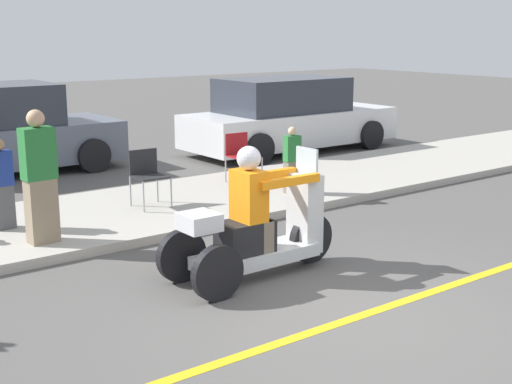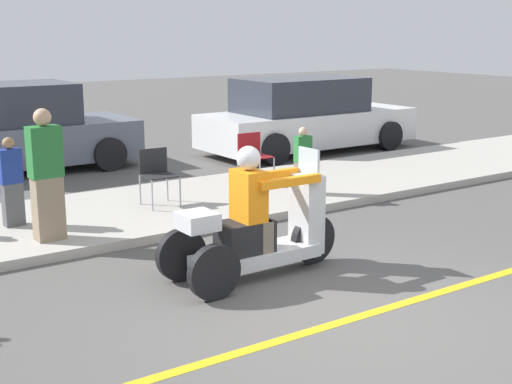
{
  "view_description": "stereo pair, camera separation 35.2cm",
  "coord_description": "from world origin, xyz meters",
  "views": [
    {
      "loc": [
        -4.55,
        -4.44,
        2.68
      ],
      "look_at": [
        -0.06,
        1.5,
        0.95
      ],
      "focal_mm": 50.0,
      "sensor_mm": 36.0,
      "label": 1
    },
    {
      "loc": [
        -4.27,
        -4.65,
        2.68
      ],
      "look_at": [
        -0.06,
        1.5,
        0.95
      ],
      "focal_mm": 50.0,
      "sensor_mm": 36.0,
      "label": 2
    }
  ],
  "objects": [
    {
      "name": "parked_car_lot_left",
      "position": [
        5.41,
        7.55,
        0.76
      ],
      "size": [
        4.85,
        2.03,
        1.61
      ],
      "color": "silver",
      "rests_on": "ground"
    },
    {
      "name": "folding_chair_set_back",
      "position": [
        0.31,
        4.61,
        0.62
      ],
      "size": [
        0.48,
        0.48,
        0.82
      ],
      "color": "#A5A8AD",
      "rests_on": "sidewalk_strip"
    },
    {
      "name": "spectator_near_curb",
      "position": [
        2.51,
        3.96,
        0.63
      ],
      "size": [
        0.27,
        0.18,
        1.05
      ],
      "color": "#726656",
      "rests_on": "sidewalk_strip"
    },
    {
      "name": "ground_plane",
      "position": [
        0.0,
        0.0,
        0.0
      ],
      "size": [
        60.0,
        60.0,
        0.0
      ],
      "primitive_type": "plane",
      "color": "#565451"
    },
    {
      "name": "spectator_far_back",
      "position": [
        -1.59,
        3.76,
        0.9
      ],
      "size": [
        0.39,
        0.25,
        1.62
      ],
      "color": "gray",
      "rests_on": "sidewalk_strip"
    },
    {
      "name": "motorcycle_trike",
      "position": [
        -0.05,
        1.5,
        0.52
      ],
      "size": [
        2.12,
        0.79,
        1.46
      ],
      "color": "black",
      "rests_on": "ground"
    },
    {
      "name": "parked_car_lot_center",
      "position": [
        -0.46,
        8.88,
        0.77
      ],
      "size": [
        4.23,
        2.06,
        1.66
      ],
      "color": "slate",
      "rests_on": "ground"
    },
    {
      "name": "folding_chair_curbside",
      "position": [
        2.36,
        5.12,
        0.62
      ],
      "size": [
        0.48,
        0.48,
        0.82
      ],
      "color": "#A5A8AD",
      "rests_on": "sidewalk_strip"
    },
    {
      "name": "spectator_with_child",
      "position": [
        -1.77,
        4.64,
        0.69
      ],
      "size": [
        0.29,
        0.18,
        1.18
      ],
      "color": "#515156",
      "rests_on": "sidewalk_strip"
    },
    {
      "name": "lane_stripe",
      "position": [
        -0.06,
        0.0,
        0.0
      ],
      "size": [
        24.0,
        0.12,
        0.01
      ],
      "color": "gold",
      "rests_on": "ground"
    },
    {
      "name": "sidewalk_strip",
      "position": [
        0.0,
        4.6,
        0.06
      ],
      "size": [
        28.0,
        2.8,
        0.12
      ],
      "color": "#B2ADA3",
      "rests_on": "ground"
    }
  ]
}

